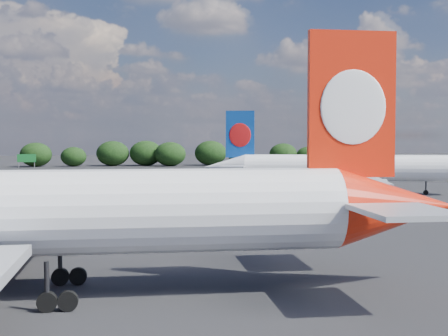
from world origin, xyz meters
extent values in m
plane|color=black|center=(0.00, 60.00, 0.00)|extent=(500.00, 500.00, 0.00)
cylinder|color=white|center=(0.48, 3.14, 5.66)|extent=(43.23, 8.02, 5.66)
cone|color=red|center=(26.45, 1.70, 5.66)|extent=(9.35, 6.15, 5.66)
cube|color=red|center=(23.07, 1.89, 12.90)|extent=(6.24, 0.91, 10.18)
ellipsoid|color=white|center=(23.05, 1.55, 12.69)|extent=(4.76, 0.49, 5.20)
ellipsoid|color=white|center=(23.08, 2.23, 12.69)|extent=(4.76, 0.49, 5.20)
cube|color=#ADAFB6|center=(23.85, -4.39, 6.11)|extent=(5.46, 7.06, 0.34)
cube|color=#ADAFB6|center=(24.54, 8.04, 6.11)|extent=(5.46, 7.06, 0.34)
cube|color=#ADAFB6|center=(-0.97, 17.94, 3.85)|extent=(8.59, 23.00, 0.62)
cylinder|color=black|center=(2.55, -0.38, 1.70)|extent=(0.33, 0.33, 2.83)
cylinder|color=black|center=(2.55, -0.38, 0.62)|extent=(1.27, 0.58, 1.24)
cylinder|color=black|center=(3.79, -0.45, 0.62)|extent=(1.27, 0.58, 1.24)
cylinder|color=black|center=(2.92, 6.40, 1.70)|extent=(0.33, 0.33, 2.83)
cylinder|color=black|center=(2.92, 6.40, 0.62)|extent=(1.27, 0.58, 1.24)
cylinder|color=black|center=(4.16, 6.33, 0.62)|extent=(1.27, 0.58, 1.24)
cylinder|color=white|center=(49.78, 67.97, 4.81)|extent=(36.39, 15.28, 4.81)
sphere|color=white|center=(67.27, 62.64, 4.81)|extent=(6.01, 6.01, 4.81)
cone|color=white|center=(28.61, 74.44, 4.81)|extent=(8.77, 6.85, 4.81)
cube|color=#0D3F96|center=(31.37, 73.59, 10.97)|extent=(5.20, 2.01, 8.66)
ellipsoid|color=red|center=(31.29, 73.32, 10.80)|extent=(3.92, 1.36, 4.43)
ellipsoid|color=red|center=(31.46, 73.87, 10.80)|extent=(3.92, 1.36, 4.43)
cube|color=#ADAFB6|center=(28.91, 68.81, 5.20)|extent=(5.83, 6.79, 0.29)
cube|color=#ADAFB6|center=(32.00, 78.94, 5.20)|extent=(5.83, 6.79, 0.29)
cube|color=#ADAFB6|center=(47.97, 55.44, 3.27)|extent=(11.60, 20.24, 0.53)
cube|color=#ADAFB6|center=(55.28, 79.38, 3.27)|extent=(11.60, 20.24, 0.53)
cylinder|color=#ADAFB6|center=(51.22, 59.49, 2.02)|extent=(5.36, 3.89, 2.60)
cube|color=#ADAFB6|center=(51.22, 59.49, 2.70)|extent=(2.11, 0.89, 1.16)
cylinder|color=#ADAFB6|center=(55.71, 74.22, 2.02)|extent=(5.36, 3.89, 2.60)
cube|color=#ADAFB6|center=(55.71, 74.22, 2.70)|extent=(2.11, 0.89, 1.16)
cylinder|color=black|center=(47.10, 65.77, 1.44)|extent=(0.34, 0.34, 2.41)
cylinder|color=black|center=(47.10, 65.77, 0.53)|extent=(1.14, 0.72, 1.06)
cylinder|color=black|center=(46.09, 66.08, 0.53)|extent=(1.14, 0.72, 1.06)
cylinder|color=black|center=(48.78, 71.30, 1.44)|extent=(0.34, 0.34, 2.41)
cylinder|color=black|center=(48.78, 71.30, 0.53)|extent=(1.14, 0.72, 1.06)
cylinder|color=black|center=(47.77, 71.61, 0.53)|extent=(1.14, 0.72, 1.06)
cylinder|color=black|center=(63.59, 63.76, 1.40)|extent=(0.29, 0.29, 2.41)
cylinder|color=black|center=(63.59, 63.76, 0.43)|extent=(0.93, 0.58, 0.87)
cube|color=#125C23|center=(-18.00, 176.00, 3.20)|extent=(6.00, 0.30, 2.60)
cylinder|color=gray|center=(-20.50, 176.00, 1.00)|extent=(0.20, 0.20, 2.00)
cylinder|color=gray|center=(-15.50, 176.00, 1.00)|extent=(0.20, 0.20, 2.00)
cube|color=yellow|center=(12.00, 182.00, 4.00)|extent=(5.00, 0.30, 3.00)
cylinder|color=gray|center=(12.00, 182.00, 1.25)|extent=(0.30, 0.30, 2.50)
ellipsoid|color=black|center=(-15.65, 182.59, 4.15)|extent=(10.78, 9.12, 8.30)
ellipsoid|color=black|center=(-3.07, 182.12, 3.37)|extent=(8.77, 7.42, 6.75)
ellipsoid|color=black|center=(10.31, 182.90, 4.39)|extent=(11.43, 9.67, 8.79)
ellipsoid|color=black|center=(21.87, 182.13, 4.44)|extent=(11.54, 9.76, 8.87)
ellipsoid|color=black|center=(29.94, 177.33, 4.22)|extent=(10.98, 9.29, 8.44)
ellipsoid|color=black|center=(44.82, 180.59, 4.43)|extent=(11.52, 9.75, 8.86)
ellipsoid|color=black|center=(56.35, 182.01, 3.74)|extent=(9.72, 8.23, 7.48)
ellipsoid|color=black|center=(71.40, 179.06, 3.93)|extent=(10.23, 8.65, 7.87)
ellipsoid|color=black|center=(80.49, 177.86, 3.34)|extent=(8.67, 7.34, 6.67)
ellipsoid|color=black|center=(90.86, 176.45, 3.61)|extent=(9.38, 7.94, 7.22)
ellipsoid|color=black|center=(106.84, 176.86, 2.85)|extent=(7.40, 6.26, 5.70)
camera|label=1|loc=(5.77, -39.13, 10.73)|focal=50.00mm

